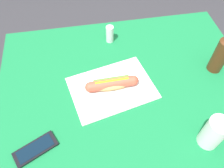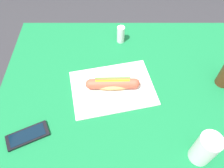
% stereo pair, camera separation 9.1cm
% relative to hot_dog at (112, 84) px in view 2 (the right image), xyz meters
% --- Properties ---
extents(ground_plane, '(6.00, 6.00, 0.00)m').
position_rel_hot_dog_xyz_m(ground_plane, '(0.07, -0.02, -0.76)').
color(ground_plane, '#2D2D33').
rests_on(ground_plane, ground).
extents(dining_table, '(1.07, 0.88, 0.73)m').
position_rel_hot_dog_xyz_m(dining_table, '(0.07, -0.02, -0.16)').
color(dining_table, brown).
rests_on(dining_table, ground).
extents(paper_wrapper, '(0.38, 0.30, 0.01)m').
position_rel_hot_dog_xyz_m(paper_wrapper, '(0.00, -0.00, -0.03)').
color(paper_wrapper, silver).
rests_on(paper_wrapper, dining_table).
extents(hot_dog, '(0.22, 0.05, 0.05)m').
position_rel_hot_dog_xyz_m(hot_dog, '(0.00, 0.00, 0.00)').
color(hot_dog, tan).
rests_on(hot_dog, paper_wrapper).
extents(cell_phone, '(0.16, 0.12, 0.01)m').
position_rel_hot_dog_xyz_m(cell_phone, '(-0.30, -0.21, -0.02)').
color(cell_phone, black).
rests_on(cell_phone, dining_table).
extents(drinking_cup, '(0.07, 0.07, 0.14)m').
position_rel_hot_dog_xyz_m(drinking_cup, '(0.29, -0.28, 0.04)').
color(drinking_cup, white).
rests_on(drinking_cup, dining_table).
extents(salt_shaker, '(0.04, 0.04, 0.08)m').
position_rel_hot_dog_xyz_m(salt_shaker, '(0.04, 0.28, 0.01)').
color(salt_shaker, silver).
rests_on(salt_shaker, dining_table).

